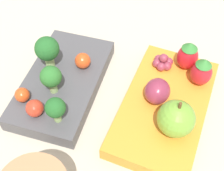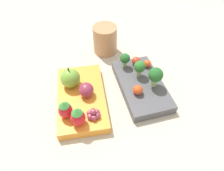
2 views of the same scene
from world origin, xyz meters
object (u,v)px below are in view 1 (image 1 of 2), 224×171
(strawberry_0, at_px, (188,55))
(plum, at_px, (157,91))
(broccoli_floret_1, at_px, (47,50))
(bento_box_savoury, at_px, (63,83))
(cherry_tomato_0, at_px, (22,95))
(apple, at_px, (176,119))
(strawberry_1, at_px, (202,72))
(cherry_tomato_1, at_px, (83,61))
(bento_box_fruit, at_px, (164,107))
(broccoli_floret_0, at_px, (51,77))
(broccoli_floret_2, at_px, (55,108))
(grape_cluster, at_px, (163,62))
(cherry_tomato_2, at_px, (35,108))

(strawberry_0, distance_m, plum, 0.08)
(broccoli_floret_1, height_order, plum, broccoli_floret_1)
(bento_box_savoury, bearing_deg, cherry_tomato_0, 150.13)
(broccoli_floret_1, bearing_deg, apple, -100.79)
(strawberry_1, bearing_deg, cherry_tomato_1, 101.69)
(bento_box_fruit, relative_size, broccoli_floret_0, 4.46)
(bento_box_savoury, relative_size, broccoli_floret_1, 3.64)
(bento_box_fruit, distance_m, broccoli_floret_2, 0.16)
(bento_box_fruit, bearing_deg, bento_box_savoury, 95.34)
(broccoli_floret_2, distance_m, grape_cluster, 0.19)
(broccoli_floret_2, relative_size, cherry_tomato_2, 1.72)
(broccoli_floret_2, height_order, apple, apple)
(broccoli_floret_1, distance_m, grape_cluster, 0.18)
(broccoli_floret_0, height_order, strawberry_1, same)
(bento_box_savoury, relative_size, broccoli_floret_2, 4.83)
(bento_box_fruit, xyz_separation_m, apple, (-0.04, -0.02, 0.04))
(strawberry_1, bearing_deg, plum, 137.09)
(cherry_tomato_1, distance_m, strawberry_0, 0.16)
(bento_box_fruit, xyz_separation_m, broccoli_floret_2, (-0.08, 0.13, 0.04))
(cherry_tomato_2, xyz_separation_m, strawberry_1, (0.14, -0.20, 0.01))
(strawberry_0, bearing_deg, broccoli_floret_2, 139.67)
(bento_box_fruit, relative_size, broccoli_floret_1, 3.75)
(broccoli_floret_0, distance_m, cherry_tomato_0, 0.05)
(cherry_tomato_1, relative_size, strawberry_1, 0.51)
(broccoli_floret_0, relative_size, strawberry_0, 0.95)
(broccoli_floret_2, bearing_deg, bento_box_fruit, -57.20)
(broccoli_floret_1, distance_m, cherry_tomato_2, 0.09)
(bento_box_savoury, relative_size, plum, 5.24)
(cherry_tomato_0, distance_m, strawberry_1, 0.27)
(cherry_tomato_1, bearing_deg, bento_box_savoury, 149.85)
(strawberry_0, distance_m, strawberry_1, 0.04)
(broccoli_floret_2, bearing_deg, strawberry_1, -49.83)
(grape_cluster, bearing_deg, broccoli_floret_0, 128.94)
(broccoli_floret_0, distance_m, cherry_tomato_1, 0.07)
(bento_box_fruit, xyz_separation_m, broccoli_floret_0, (-0.04, 0.16, 0.04))
(broccoli_floret_0, xyz_separation_m, cherry_tomato_0, (-0.03, 0.03, -0.02))
(broccoli_floret_2, height_order, cherry_tomato_1, broccoli_floret_2)
(strawberry_0, relative_size, plum, 1.27)
(strawberry_0, bearing_deg, strawberry_1, -132.89)
(broccoli_floret_0, bearing_deg, bento_box_fruit, -75.66)
(broccoli_floret_1, xyz_separation_m, apple, (-0.04, -0.21, -0.01))
(cherry_tomato_1, xyz_separation_m, cherry_tomato_2, (-0.11, 0.02, -0.00))
(cherry_tomato_1, height_order, strawberry_0, strawberry_0)
(broccoli_floret_2, xyz_separation_m, apple, (0.05, -0.15, -0.00))
(bento_box_savoury, xyz_separation_m, apple, (-0.02, -0.18, 0.04))
(plum, bearing_deg, apple, -138.08)
(cherry_tomato_2, height_order, grape_cluster, cherry_tomato_2)
(cherry_tomato_2, bearing_deg, cherry_tomato_1, -12.46)
(cherry_tomato_0, bearing_deg, cherry_tomato_2, -116.33)
(strawberry_1, bearing_deg, grape_cluster, 78.54)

